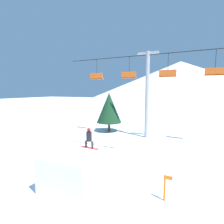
% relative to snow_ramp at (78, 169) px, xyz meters
% --- Properties ---
extents(ground_plane, '(220.00, 220.00, 0.00)m').
position_rel_snow_ramp_xyz_m(ground_plane, '(-0.29, 0.70, -1.01)').
color(ground_plane, white).
extents(mountain_ridge, '(89.20, 89.20, 18.12)m').
position_rel_snow_ramp_xyz_m(mountain_ridge, '(-0.29, 75.73, 8.05)').
color(mountain_ridge, silver).
rests_on(mountain_ridge, ground_plane).
extents(snow_ramp, '(3.08, 3.33, 2.02)m').
position_rel_snow_ramp_xyz_m(snow_ramp, '(0.00, 0.00, 0.00)').
color(snow_ramp, white).
rests_on(snow_ramp, ground_plane).
extents(snowboarder, '(1.32, 0.33, 1.25)m').
position_rel_snow_ramp_xyz_m(snowboarder, '(0.21, 0.93, 1.63)').
color(snowboarder, '#B22D2D').
rests_on(snowboarder, snow_ramp).
extents(chairlift, '(20.89, 0.44, 9.91)m').
position_rel_snow_ramp_xyz_m(chairlift, '(0.92, 12.22, 4.97)').
color(chairlift, '#9E9EA3').
rests_on(chairlift, ground_plane).
extents(pine_tree_near, '(3.34, 3.34, 5.22)m').
position_rel_snow_ramp_xyz_m(pine_tree_near, '(-4.44, 13.15, 2.20)').
color(pine_tree_near, '#4C3823').
rests_on(pine_tree_near, ground_plane).
extents(trail_marker, '(0.41, 0.10, 1.37)m').
position_rel_snow_ramp_xyz_m(trail_marker, '(4.79, 0.73, -0.27)').
color(trail_marker, orange).
rests_on(trail_marker, ground_plane).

